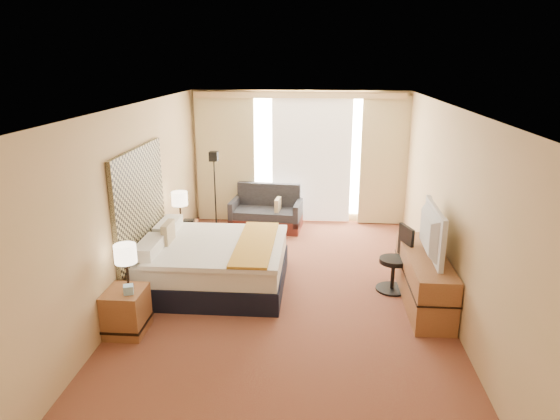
# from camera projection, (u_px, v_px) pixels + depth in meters

# --- Properties ---
(floor) EXTENTS (4.20, 7.00, 0.02)m
(floor) POSITION_uv_depth(u_px,v_px,m) (287.00, 298.00, 6.92)
(floor) COLOR maroon
(floor) RESTS_ON ground
(ceiling) EXTENTS (4.20, 7.00, 0.02)m
(ceiling) POSITION_uv_depth(u_px,v_px,m) (288.00, 107.00, 6.16)
(ceiling) COLOR silver
(ceiling) RESTS_ON wall_back
(wall_back) EXTENTS (4.20, 0.02, 2.60)m
(wall_back) POSITION_uv_depth(u_px,v_px,m) (299.00, 157.00, 9.88)
(wall_back) COLOR #DFB688
(wall_back) RESTS_ON ground
(wall_front) EXTENTS (4.20, 0.02, 2.60)m
(wall_front) POSITION_uv_depth(u_px,v_px,m) (254.00, 364.00, 3.20)
(wall_front) COLOR #DFB688
(wall_front) RESTS_ON ground
(wall_left) EXTENTS (0.02, 7.00, 2.60)m
(wall_left) POSITION_uv_depth(u_px,v_px,m) (132.00, 204.00, 6.70)
(wall_left) COLOR #DFB688
(wall_left) RESTS_ON ground
(wall_right) EXTENTS (0.02, 7.00, 2.60)m
(wall_right) POSITION_uv_depth(u_px,v_px,m) (451.00, 212.00, 6.38)
(wall_right) COLOR #DFB688
(wall_right) RESTS_ON ground
(headboard) EXTENTS (0.06, 1.85, 1.50)m
(headboard) POSITION_uv_depth(u_px,v_px,m) (140.00, 202.00, 6.89)
(headboard) COLOR black
(headboard) RESTS_ON wall_left
(nightstand_left) EXTENTS (0.45, 0.52, 0.55)m
(nightstand_left) POSITION_uv_depth(u_px,v_px,m) (126.00, 311.00, 5.98)
(nightstand_left) COLOR #995B37
(nightstand_left) RESTS_ON floor
(nightstand_right) EXTENTS (0.45, 0.52, 0.55)m
(nightstand_right) POSITION_uv_depth(u_px,v_px,m) (182.00, 239.00, 8.36)
(nightstand_right) COLOR #995B37
(nightstand_right) RESTS_ON floor
(media_dresser) EXTENTS (0.50, 1.80, 0.70)m
(media_dresser) POSITION_uv_depth(u_px,v_px,m) (424.00, 279.00, 6.68)
(media_dresser) COLOR #995B37
(media_dresser) RESTS_ON floor
(window) EXTENTS (2.30, 0.02, 2.30)m
(window) POSITION_uv_depth(u_px,v_px,m) (311.00, 157.00, 9.82)
(window) COLOR white
(window) RESTS_ON wall_back
(curtains) EXTENTS (4.12, 0.19, 2.56)m
(curtains) POSITION_uv_depth(u_px,v_px,m) (299.00, 153.00, 9.74)
(curtains) COLOR beige
(curtains) RESTS_ON floor
(bed) EXTENTS (1.95, 1.79, 0.95)m
(bed) POSITION_uv_depth(u_px,v_px,m) (216.00, 263.00, 7.19)
(bed) COLOR black
(bed) RESTS_ON floor
(loveseat) EXTENTS (1.41, 0.85, 0.84)m
(loveseat) POSITION_uv_depth(u_px,v_px,m) (267.00, 214.00, 9.69)
(loveseat) COLOR #4F1D16
(loveseat) RESTS_ON floor
(floor_lamp) EXTENTS (0.20, 0.20, 1.61)m
(floor_lamp) POSITION_uv_depth(u_px,v_px,m) (215.00, 178.00, 8.89)
(floor_lamp) COLOR black
(floor_lamp) RESTS_ON floor
(desk_chair) EXTENTS (0.47, 0.46, 0.95)m
(desk_chair) POSITION_uv_depth(u_px,v_px,m) (397.00, 262.00, 7.04)
(desk_chair) COLOR black
(desk_chair) RESTS_ON floor
(lamp_left) EXTENTS (0.26, 0.26, 0.55)m
(lamp_left) POSITION_uv_depth(u_px,v_px,m) (125.00, 255.00, 5.84)
(lamp_left) COLOR black
(lamp_left) RESTS_ON nightstand_left
(lamp_right) EXTENTS (0.26, 0.26, 0.55)m
(lamp_right) POSITION_uv_depth(u_px,v_px,m) (180.00, 199.00, 8.13)
(lamp_right) COLOR black
(lamp_right) RESTS_ON nightstand_right
(tissue_box) EXTENTS (0.14, 0.14, 0.10)m
(tissue_box) POSITION_uv_depth(u_px,v_px,m) (128.00, 290.00, 5.80)
(tissue_box) COLOR #9BCEF1
(tissue_box) RESTS_ON nightstand_left
(telephone) EXTENTS (0.18, 0.15, 0.07)m
(telephone) POSITION_uv_depth(u_px,v_px,m) (189.00, 222.00, 8.28)
(telephone) COLOR black
(telephone) RESTS_ON nightstand_right
(television) EXTENTS (0.19, 1.17, 0.67)m
(television) POSITION_uv_depth(u_px,v_px,m) (425.00, 231.00, 6.45)
(television) COLOR black
(television) RESTS_ON media_dresser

